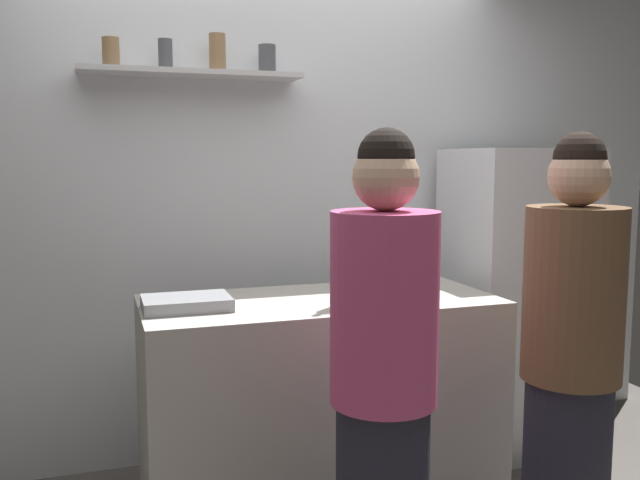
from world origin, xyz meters
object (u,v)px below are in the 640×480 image
at_px(refrigerator, 515,300).
at_px(wine_bottle_pale_glass, 385,267).
at_px(person_brown_jacket, 570,369).
at_px(person_pink_top, 383,391).
at_px(baking_pan, 187,303).
at_px(wine_bottle_green_glass, 342,278).
at_px(utensil_holder, 348,276).
at_px(water_bottle_plastic, 430,265).

distance_m(refrigerator, wine_bottle_pale_glass, 0.98).
height_order(refrigerator, person_brown_jacket, person_brown_jacket).
distance_m(person_pink_top, person_brown_jacket, 0.71).
xyz_separation_m(refrigerator, person_brown_jacket, (-0.53, -1.11, 0.01)).
distance_m(baking_pan, wine_bottle_green_glass, 0.62).
bearing_deg(refrigerator, wine_bottle_green_glass, -156.13).
bearing_deg(person_brown_jacket, utensil_holder, 133.92).
bearing_deg(wine_bottle_green_glass, person_brown_jacket, -42.97).
bearing_deg(utensil_holder, refrigerator, 7.32).
relative_size(person_pink_top, person_brown_jacket, 1.00).
height_order(baking_pan, person_brown_jacket, person_brown_jacket).
bearing_deg(person_pink_top, wine_bottle_green_glass, 169.07).
distance_m(baking_pan, water_bottle_plastic, 1.10).
height_order(refrigerator, wine_bottle_green_glass, refrigerator).
bearing_deg(water_bottle_plastic, wine_bottle_pale_glass, -174.71).
height_order(refrigerator, water_bottle_plastic, refrigerator).
relative_size(water_bottle_plastic, person_pink_top, 0.16).
bearing_deg(person_brown_jacket, wine_bottle_green_glass, 155.76).
height_order(wine_bottle_green_glass, person_pink_top, person_pink_top).
height_order(wine_bottle_pale_glass, water_bottle_plastic, wine_bottle_pale_glass).
bearing_deg(water_bottle_plastic, utensil_holder, 152.29).
bearing_deg(baking_pan, utensil_holder, 17.22).
height_order(wine_bottle_pale_glass, person_pink_top, person_pink_top).
distance_m(water_bottle_plastic, person_pink_top, 1.03).
bearing_deg(person_brown_jacket, person_pink_top, -160.73).
relative_size(wine_bottle_green_glass, water_bottle_plastic, 1.28).
bearing_deg(wine_bottle_green_glass, utensil_holder, 65.75).
height_order(refrigerator, wine_bottle_pale_glass, refrigerator).
bearing_deg(wine_bottle_green_glass, water_bottle_plastic, 23.22).
relative_size(refrigerator, utensil_holder, 7.18).
distance_m(refrigerator, person_pink_top, 1.67).
height_order(baking_pan, wine_bottle_green_glass, wine_bottle_green_glass).
height_order(utensil_holder, person_brown_jacket, person_brown_jacket).
bearing_deg(utensil_holder, person_brown_jacket, -64.80).
bearing_deg(wine_bottle_green_glass, baking_pan, 165.93).
xyz_separation_m(baking_pan, wine_bottle_green_glass, (0.59, -0.15, 0.09)).
distance_m(wine_bottle_pale_glass, water_bottle_plastic, 0.23).
distance_m(wine_bottle_green_glass, person_pink_top, 0.66).
xyz_separation_m(utensil_holder, water_bottle_plastic, (0.33, -0.17, 0.06)).
height_order(utensil_holder, wine_bottle_pale_glass, wine_bottle_pale_glass).
height_order(utensil_holder, person_pink_top, person_pink_top).
bearing_deg(person_brown_jacket, wine_bottle_pale_glass, 133.60).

